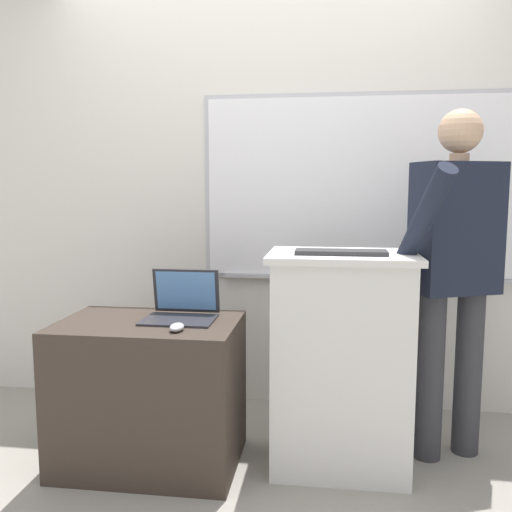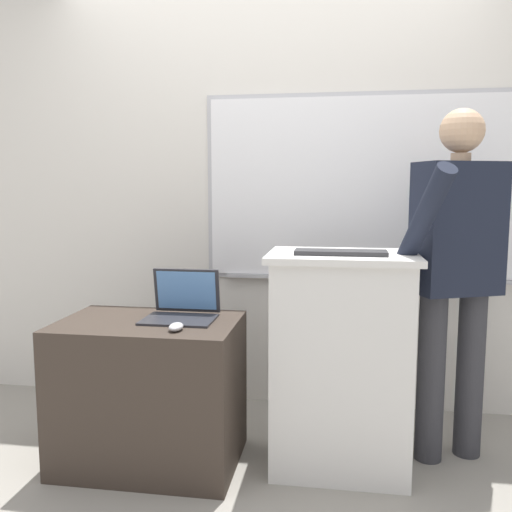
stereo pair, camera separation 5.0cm
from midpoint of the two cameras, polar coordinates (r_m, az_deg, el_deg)
name	(u,v)px [view 2 (the right image)]	position (r m, az deg, el deg)	size (l,w,h in m)	color
back_wall	(276,186)	(3.28, 2.58, 7.40)	(6.40, 0.17, 2.66)	silver
lectern_podium	(341,361)	(2.61, 9.45, -10.84)	(0.68, 0.48, 1.02)	silver
side_desk	(150,392)	(2.71, -10.55, -13.88)	(0.84, 0.56, 0.70)	#382D26
person_presenter	(456,264)	(2.72, 20.82, -0.75)	(0.57, 0.65, 1.68)	#333338
laptop	(183,303)	(2.64, -7.12, -4.96)	(0.33, 0.28, 0.23)	#28282D
wireless_keyboard	(341,252)	(2.44, 9.48, 0.37)	(0.41, 0.13, 0.02)	#2D2D30
computer_mouse_by_laptop	(176,327)	(2.41, -7.82, -7.40)	(0.06, 0.10, 0.03)	#BCBCC1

